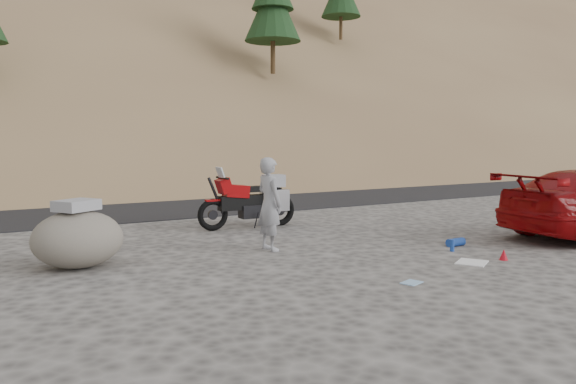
# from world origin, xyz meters

# --- Properties ---
(ground) EXTENTS (140.00, 140.00, 0.00)m
(ground) POSITION_xyz_m (0.00, 0.00, 0.00)
(ground) COLOR #43413E
(ground) RESTS_ON ground
(road) EXTENTS (120.00, 7.00, 0.05)m
(road) POSITION_xyz_m (0.00, 9.00, 0.00)
(road) COLOR black
(road) RESTS_ON ground
(hillside) EXTENTS (120.00, 73.00, 46.72)m
(hillside) POSITION_xyz_m (-0.05, 40.88, 11.08)
(hillside) COLOR brown
(hillside) RESTS_ON ground
(motorcycle) EXTENTS (2.42, 0.73, 1.44)m
(motorcycle) POSITION_xyz_m (1.02, 3.45, 0.61)
(motorcycle) COLOR black
(motorcycle) RESTS_ON ground
(man) EXTENTS (0.46, 0.65, 1.70)m
(man) POSITION_xyz_m (0.10, 0.95, 0.00)
(man) COLOR gray
(man) RESTS_ON ground
(boulder) EXTENTS (1.73, 1.61, 1.09)m
(boulder) POSITION_xyz_m (-3.18, 1.24, 0.48)
(boulder) COLOR #615A53
(boulder) RESTS_ON ground
(gear_white_cloth) EXTENTS (0.66, 0.64, 0.02)m
(gear_white_cloth) POSITION_xyz_m (2.45, -1.69, 0.01)
(gear_white_cloth) COLOR white
(gear_white_cloth) RESTS_ON ground
(gear_blue_mat) EXTENTS (0.39, 0.15, 0.15)m
(gear_blue_mat) POSITION_xyz_m (3.32, -0.53, 0.08)
(gear_blue_mat) COLOR #193D9A
(gear_blue_mat) RESTS_ON ground
(gear_bottle) EXTENTS (0.10, 0.10, 0.21)m
(gear_bottle) POSITION_xyz_m (2.90, -0.84, 0.11)
(gear_bottle) COLOR #193D9A
(gear_bottle) RESTS_ON ground
(gear_funnel) EXTENTS (0.15, 0.15, 0.19)m
(gear_funnel) POSITION_xyz_m (3.08, -1.81, 0.09)
(gear_funnel) COLOR #AF0B18
(gear_funnel) RESTS_ON ground
(gear_blue_cloth) EXTENTS (0.36, 0.31, 0.01)m
(gear_blue_cloth) POSITION_xyz_m (0.70, -2.15, 0.01)
(gear_blue_cloth) COLOR #8BB2D7
(gear_blue_cloth) RESTS_ON ground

